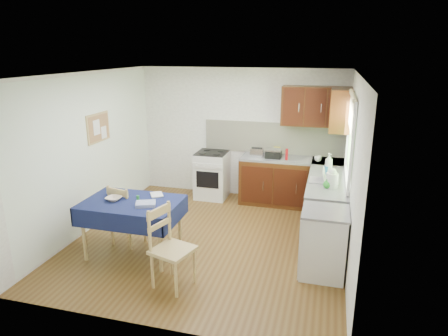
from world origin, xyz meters
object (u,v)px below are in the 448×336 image
(chair_far, at_px, (125,213))
(toaster, at_px, (257,152))
(chair_near, at_px, (169,245))
(sandwich_press, at_px, (274,153))
(dining_table, at_px, (132,208))
(dish_rack, at_px, (324,180))
(kettle, at_px, (332,179))

(chair_far, height_order, toaster, toaster)
(chair_near, relative_size, sandwich_press, 3.57)
(toaster, bearing_deg, dining_table, -134.75)
(sandwich_press, relative_size, dish_rack, 0.67)
(chair_far, xyz_separation_m, dish_rack, (2.80, 1.05, 0.42))
(sandwich_press, bearing_deg, chair_far, -114.23)
(dining_table, xyz_separation_m, dish_rack, (2.55, 1.29, 0.22))
(toaster, height_order, kettle, kettle)
(sandwich_press, height_order, dish_rack, dish_rack)
(dish_rack, bearing_deg, chair_near, -113.91)
(dining_table, xyz_separation_m, toaster, (1.30, 2.45, 0.28))
(toaster, distance_m, sandwich_press, 0.31)
(chair_near, xyz_separation_m, kettle, (1.87, 1.62, 0.49))
(dish_rack, height_order, kettle, kettle)
(dish_rack, xyz_separation_m, kettle, (0.12, -0.26, 0.10))
(sandwich_press, height_order, kettle, kettle)
(toaster, distance_m, kettle, 1.96)
(dish_rack, bearing_deg, sandwich_press, 147.55)
(toaster, bearing_deg, chair_far, -141.79)
(dining_table, distance_m, dish_rack, 2.86)
(dining_table, relative_size, kettle, 4.57)
(chair_far, bearing_deg, toaster, -113.06)
(kettle, bearing_deg, dish_rack, 114.15)
(dish_rack, bearing_deg, chair_far, -140.31)
(chair_far, xyz_separation_m, sandwich_press, (1.86, 2.23, 0.48))
(chair_far, height_order, kettle, kettle)
(dining_table, bearing_deg, chair_far, 134.65)
(chair_near, xyz_separation_m, sandwich_press, (0.81, 3.06, 0.44))
(chair_near, bearing_deg, sandwich_press, 1.90)
(dining_table, relative_size, dish_rack, 3.12)
(chair_near, relative_size, toaster, 4.31)
(chair_far, distance_m, chair_near, 1.33)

